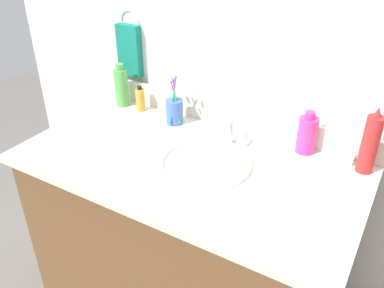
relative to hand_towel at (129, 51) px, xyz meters
The scene contains 14 objects.
vanity_cabinet 0.85m from the hand_towel, 33.69° to the right, with size 1.13×0.58×0.74m, color brown.
countertop 0.63m from the hand_towel, 33.69° to the right, with size 1.18×0.63×0.03m, color beige.
backsplash 0.52m from the hand_towel, ahead, with size 1.18×0.02×0.09m, color beige.
back_wall 0.59m from the hand_towel, ahead, with size 2.28×0.04×1.30m, color silver.
towel_ring 0.12m from the hand_towel, 90.00° to the left, with size 0.10×0.10×0.01m, color silver.
hand_towel is the anchor object (origin of this frame).
sink_basin 0.68m from the hand_towel, 29.99° to the right, with size 0.33×0.33×0.11m.
faucet 0.59m from the hand_towel, 12.48° to the right, with size 0.16×0.10×0.08m.
bottle_soap_pink 0.83m from the hand_towel, ahead, with size 0.07×0.07×0.16m.
bottle_oil_amber 0.22m from the hand_towel, 38.31° to the right, with size 0.04×0.04×0.11m.
bottle_toner_green 0.16m from the hand_towel, 82.88° to the right, with size 0.06×0.06×0.19m.
bottle_spray_red 1.03m from the hand_towel, ahead, with size 0.05×0.05×0.23m.
cup_blue_plastic 0.36m from the hand_towel, 20.42° to the right, with size 0.07×0.10×0.20m.
soap_bar 0.97m from the hand_towel, ahead, with size 0.06×0.04×0.02m, color white.
Camera 1 is at (0.61, -1.00, 1.52)m, focal length 37.78 mm.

